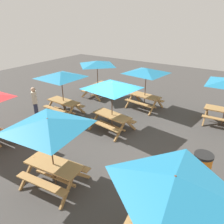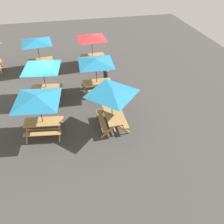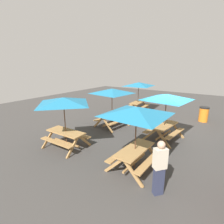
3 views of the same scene
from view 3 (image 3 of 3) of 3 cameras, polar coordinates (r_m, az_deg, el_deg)
The scene contains 8 objects.
ground_plane at distance 9.47m, azimuth 18.49°, elevation -8.16°, with size 31.43×31.43×0.00m, color #3D3A38.
picnic_table_0 at distance 10.14m, azimuth 0.00°, elevation 5.94°, with size 2.80×2.80×2.34m.
picnic_table_1 at distance 8.70m, azimuth 17.34°, elevation 3.64°, with size 2.80×2.80×2.34m.
picnic_table_2 at distance 7.73m, azimuth -15.51°, elevation 2.37°, with size 2.04×2.04×2.34m.
picnic_table_5 at distance 5.90m, azimuth 7.97°, elevation -1.18°, with size 2.83×2.83×2.34m.
picnic_table_7 at distance 13.79m, azimuth 8.68°, elevation 8.29°, with size 2.82×2.82×2.34m.
trash_bin_orange at distance 12.86m, azimuth 27.74°, elevation -0.64°, with size 0.59×0.59×0.98m.
person_standing at distance 5.28m, azimuth 15.26°, elevation -16.89°, with size 0.42×0.40×1.67m.
Camera 3 is at (-8.46, -2.17, 3.66)m, focal length 28.00 mm.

